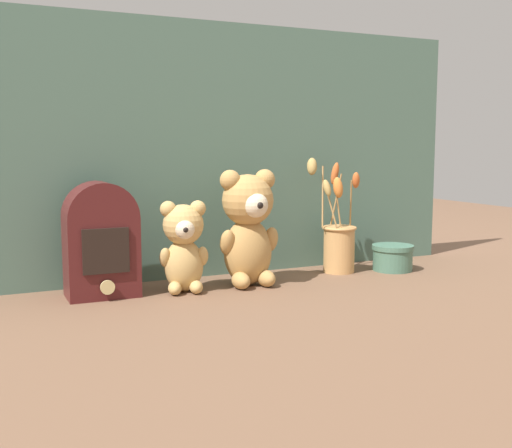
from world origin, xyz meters
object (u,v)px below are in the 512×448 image
object	(u,v)px
teddy_bear_medium	(184,245)
flower_vase	(338,239)
decorative_tin_tall	(393,257)
teddy_bear_large	(248,225)
vintage_radio	(101,239)

from	to	relation	value
teddy_bear_medium	flower_vase	world-z (taller)	flower_vase
decorative_tin_tall	flower_vase	bearing A→B (deg)	163.29
teddy_bear_large	teddy_bear_medium	xyz separation A→B (m)	(-0.16, -0.00, -0.03)
decorative_tin_tall	teddy_bear_medium	bearing A→B (deg)	179.85
vintage_radio	decorative_tin_tall	world-z (taller)	vintage_radio
teddy_bear_medium	vintage_radio	size ratio (longest dim) A/B	0.82
teddy_bear_medium	teddy_bear_large	bearing A→B (deg)	0.02
teddy_bear_medium	flower_vase	distance (m)	0.44
teddy_bear_large	decorative_tin_tall	size ratio (longest dim) A/B	2.50
flower_vase	decorative_tin_tall	xyz separation A→B (m)	(0.14, -0.04, -0.05)
teddy_bear_large	flower_vase	xyz separation A→B (m)	(0.28, 0.04, -0.06)
flower_vase	vintage_radio	distance (m)	0.61
teddy_bear_large	teddy_bear_medium	distance (m)	0.16
flower_vase	teddy_bear_medium	bearing A→B (deg)	-174.56
flower_vase	decorative_tin_tall	world-z (taller)	flower_vase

